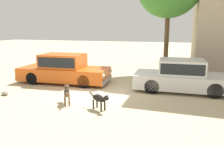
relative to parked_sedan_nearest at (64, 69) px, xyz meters
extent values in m
plane|color=#CCB78E|center=(2.34, -1.23, -0.75)|extent=(80.00, 80.00, 0.00)
cube|color=#D15619|center=(0.02, 0.00, -0.26)|extent=(4.81, 2.13, 0.66)
cube|color=#D15619|center=(-0.03, 0.00, 0.42)|extent=(2.26, 1.70, 0.71)
cube|color=black|center=(-0.03, 0.00, 0.43)|extent=(2.09, 1.71, 0.50)
cube|color=#999BA0|center=(2.34, 0.16, -0.49)|extent=(0.24, 1.77, 0.20)
cube|color=#999BA0|center=(-2.31, -0.16, -0.49)|extent=(0.24, 1.77, 0.20)
sphere|color=silver|center=(2.32, 0.89, -0.12)|extent=(0.20, 0.20, 0.20)
sphere|color=silver|center=(2.42, -0.55, -0.12)|extent=(0.20, 0.20, 0.20)
cube|color=red|center=(-2.36, 0.62, -0.10)|extent=(0.05, 0.18, 0.18)
cube|color=red|center=(-2.25, -0.94, -0.10)|extent=(0.05, 0.18, 0.18)
cylinder|color=black|center=(1.37, 0.90, -0.43)|extent=(0.65, 0.24, 0.64)
cylinder|color=black|center=(1.48, -0.70, -0.43)|extent=(0.65, 0.24, 0.64)
cylinder|color=black|center=(-1.45, 0.70, -0.43)|extent=(0.65, 0.24, 0.64)
cylinder|color=black|center=(-1.33, -0.90, -0.43)|extent=(0.65, 0.24, 0.64)
cube|color=silver|center=(5.97, 0.25, -0.28)|extent=(4.34, 2.05, 0.64)
cube|color=silver|center=(5.92, 0.25, 0.37)|extent=(2.04, 1.67, 0.67)
cube|color=black|center=(5.92, 0.25, 0.38)|extent=(1.88, 1.69, 0.47)
cube|color=#999BA0|center=(3.86, 0.14, -0.49)|extent=(0.21, 1.80, 0.20)
cube|color=red|center=(3.82, 0.94, -0.12)|extent=(0.05, 0.18, 0.18)
cube|color=red|center=(3.90, -0.65, -0.12)|extent=(0.05, 0.18, 0.18)
cylinder|color=black|center=(7.20, 1.13, -0.42)|extent=(0.66, 0.23, 0.65)
cylinder|color=black|center=(7.28, -0.50, -0.42)|extent=(0.66, 0.23, 0.65)
cylinder|color=black|center=(4.65, 1.00, -0.42)|extent=(0.66, 0.23, 0.65)
cylinder|color=black|center=(4.73, -0.63, -0.42)|extent=(0.66, 0.23, 0.65)
cylinder|color=brown|center=(1.69, -2.85, -0.58)|extent=(0.06, 0.06, 0.34)
cylinder|color=brown|center=(1.82, -2.77, -0.58)|extent=(0.06, 0.06, 0.34)
cylinder|color=brown|center=(1.89, -3.22, -0.58)|extent=(0.06, 0.06, 0.34)
cylinder|color=brown|center=(2.03, -3.14, -0.58)|extent=(0.06, 0.06, 0.34)
ellipsoid|color=brown|center=(1.86, -2.99, -0.31)|extent=(0.50, 0.66, 0.28)
ellipsoid|color=black|center=(1.88, -3.04, -0.23)|extent=(0.35, 0.41, 0.15)
sphere|color=brown|center=(1.66, -2.65, -0.19)|extent=(0.21, 0.21, 0.21)
cone|color=brown|center=(1.61, -2.56, -0.21)|extent=(0.16, 0.16, 0.11)
cone|color=brown|center=(1.61, -2.68, -0.10)|extent=(0.10, 0.10, 0.09)
cone|color=brown|center=(1.72, -2.62, -0.10)|extent=(0.10, 0.10, 0.09)
cylinder|color=brown|center=(2.05, -3.34, -0.24)|extent=(0.15, 0.21, 0.17)
cylinder|color=black|center=(3.43, -3.16, -0.58)|extent=(0.06, 0.06, 0.33)
cylinder|color=black|center=(3.36, -3.31, -0.58)|extent=(0.06, 0.06, 0.33)
cylinder|color=black|center=(3.07, -2.97, -0.58)|extent=(0.06, 0.06, 0.33)
cylinder|color=black|center=(2.99, -3.12, -0.58)|extent=(0.06, 0.06, 0.33)
ellipsoid|color=black|center=(3.21, -3.14, -0.33)|extent=(0.67, 0.50, 0.24)
ellipsoid|color=black|center=(3.17, -3.12, -0.27)|extent=(0.41, 0.36, 0.13)
sphere|color=black|center=(3.55, -3.31, -0.23)|extent=(0.18, 0.18, 0.18)
cone|color=black|center=(3.63, -3.36, -0.25)|extent=(0.13, 0.13, 0.10)
cone|color=black|center=(3.57, -3.27, -0.15)|extent=(0.08, 0.08, 0.08)
cone|color=black|center=(3.52, -3.36, -0.15)|extent=(0.08, 0.08, 0.08)
cylinder|color=black|center=(2.86, -2.96, -0.28)|extent=(0.21, 0.14, 0.16)
cylinder|color=brown|center=(4.97, 3.84, 1.16)|extent=(0.28, 0.28, 3.82)
ellipsoid|color=gray|center=(-1.27, -2.80, -0.66)|extent=(0.44, 0.39, 0.17)
camera|label=1|loc=(5.86, -9.84, 2.04)|focal=34.32mm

